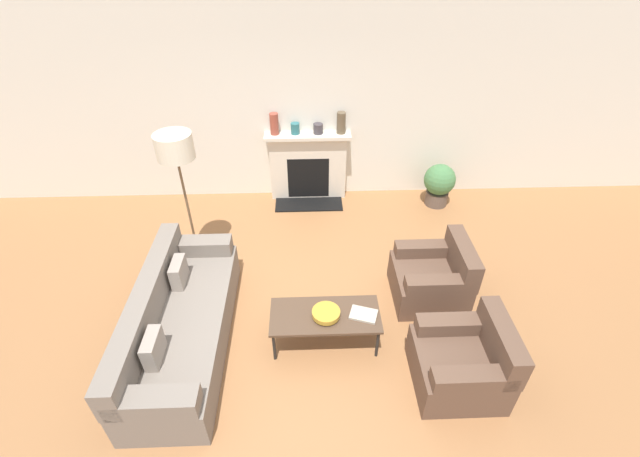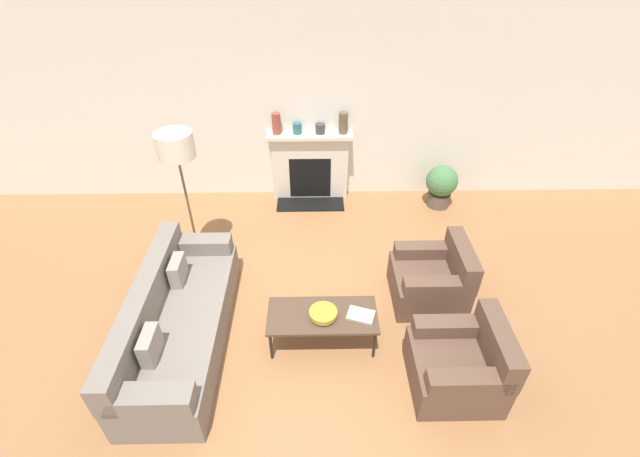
% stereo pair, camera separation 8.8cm
% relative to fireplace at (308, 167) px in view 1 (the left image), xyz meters
% --- Properties ---
extents(ground_plane, '(18.00, 18.00, 0.00)m').
position_rel_fireplace_xyz_m(ground_plane, '(-0.20, -2.93, -0.53)').
color(ground_plane, '#99663D').
extents(wall_back, '(18.00, 0.06, 2.90)m').
position_rel_fireplace_xyz_m(wall_back, '(-0.20, 0.14, 0.92)').
color(wall_back, silver).
rests_on(wall_back, ground_plane).
extents(fireplace, '(1.29, 0.59, 1.08)m').
position_rel_fireplace_xyz_m(fireplace, '(0.00, 0.00, 0.00)').
color(fireplace, beige).
rests_on(fireplace, ground_plane).
extents(couch, '(0.83, 2.25, 0.78)m').
position_rel_fireplace_xyz_m(couch, '(-1.38, -2.90, -0.23)').
color(couch, slate).
rests_on(couch, ground_plane).
extents(armchair_near, '(0.82, 0.79, 0.77)m').
position_rel_fireplace_xyz_m(armchair_near, '(1.43, -3.47, -0.23)').
color(armchair_near, brown).
rests_on(armchair_near, ground_plane).
extents(armchair_far, '(0.82, 0.79, 0.77)m').
position_rel_fireplace_xyz_m(armchair_far, '(1.43, -2.31, -0.23)').
color(armchair_far, brown).
rests_on(armchair_far, ground_plane).
extents(coffee_table, '(1.13, 0.51, 0.41)m').
position_rel_fireplace_xyz_m(coffee_table, '(0.13, -2.93, -0.14)').
color(coffee_table, '#4C3828').
rests_on(coffee_table, ground_plane).
extents(bowl, '(0.29, 0.29, 0.07)m').
position_rel_fireplace_xyz_m(bowl, '(0.14, -2.96, -0.07)').
color(bowl, '#BC8E2D').
rests_on(bowl, coffee_table).
extents(book, '(0.32, 0.26, 0.02)m').
position_rel_fireplace_xyz_m(book, '(0.52, -2.96, -0.10)').
color(book, '#B2A893').
rests_on(book, coffee_table).
extents(floor_lamp, '(0.43, 0.43, 1.77)m').
position_rel_fireplace_xyz_m(floor_lamp, '(-1.50, -1.49, 1.00)').
color(floor_lamp, brown).
rests_on(floor_lamp, ground_plane).
extents(mantel_vase_left, '(0.13, 0.13, 0.31)m').
position_rel_fireplace_xyz_m(mantel_vase_left, '(-0.48, 0.01, 0.71)').
color(mantel_vase_left, brown).
rests_on(mantel_vase_left, fireplace).
extents(mantel_vase_center_left, '(0.13, 0.13, 0.16)m').
position_rel_fireplace_xyz_m(mantel_vase_center_left, '(-0.18, 0.01, 0.63)').
color(mantel_vase_center_left, '#28666B').
rests_on(mantel_vase_center_left, fireplace).
extents(mantel_vase_center_right, '(0.14, 0.14, 0.15)m').
position_rel_fireplace_xyz_m(mantel_vase_center_right, '(0.16, 0.01, 0.63)').
color(mantel_vase_center_right, '#3D383D').
rests_on(mantel_vase_center_right, fireplace).
extents(mantel_vase_right, '(0.13, 0.13, 0.32)m').
position_rel_fireplace_xyz_m(mantel_vase_right, '(0.50, 0.01, 0.71)').
color(mantel_vase_right, brown).
rests_on(mantel_vase_right, fireplace).
extents(potted_plant, '(0.48, 0.48, 0.67)m').
position_rel_fireplace_xyz_m(potted_plant, '(2.00, -0.31, -0.15)').
color(potted_plant, brown).
rests_on(potted_plant, ground_plane).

